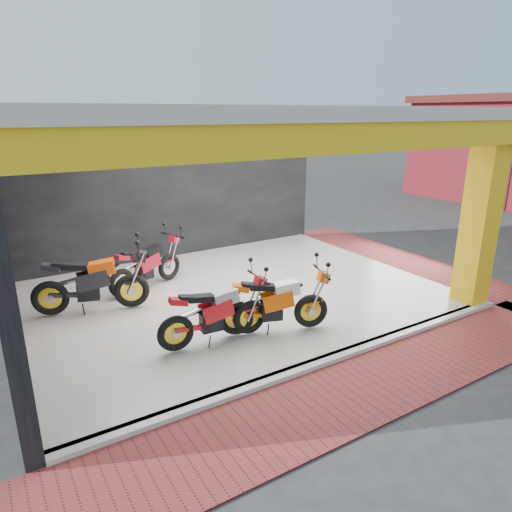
# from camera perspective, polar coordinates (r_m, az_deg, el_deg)

# --- Properties ---
(ground) EXTENTS (80.00, 80.00, 0.00)m
(ground) POSITION_cam_1_polar(r_m,az_deg,el_deg) (7.89, 4.42, -9.86)
(ground) COLOR #2D2D30
(ground) RESTS_ON ground
(showroom_floor) EXTENTS (8.00, 6.00, 0.10)m
(showroom_floor) POSITION_cam_1_polar(r_m,az_deg,el_deg) (9.40, -2.76, -4.82)
(showroom_floor) COLOR white
(showroom_floor) RESTS_ON ground
(showroom_ceiling) EXTENTS (8.40, 6.40, 0.20)m
(showroom_ceiling) POSITION_cam_1_polar(r_m,az_deg,el_deg) (8.69, -3.12, 17.37)
(showroom_ceiling) COLOR beige
(showroom_ceiling) RESTS_ON corner_column
(back_wall) EXTENTS (8.20, 0.20, 3.50)m
(back_wall) POSITION_cam_1_polar(r_m,az_deg,el_deg) (11.66, -10.36, 8.03)
(back_wall) COLOR black
(back_wall) RESTS_ON ground
(corner_column) EXTENTS (0.50, 0.50, 3.50)m
(corner_column) POSITION_cam_1_polar(r_m,az_deg,el_deg) (9.49, 26.25, 4.34)
(corner_column) COLOR yellow
(corner_column) RESTS_ON ground
(header_beam_front) EXTENTS (8.40, 0.30, 0.40)m
(header_beam_front) POSITION_cam_1_polar(r_m,az_deg,el_deg) (6.24, 10.71, 14.28)
(header_beam_front) COLOR yellow
(header_beam_front) RESTS_ON corner_column
(header_beam_right) EXTENTS (0.30, 6.40, 0.40)m
(header_beam_right) POSITION_cam_1_polar(r_m,az_deg,el_deg) (11.18, 15.90, 15.26)
(header_beam_right) COLOR yellow
(header_beam_right) RESTS_ON corner_column
(floor_kerb) EXTENTS (8.00, 0.20, 0.10)m
(floor_kerb) POSITION_cam_1_polar(r_m,az_deg,el_deg) (7.17, 9.32, -12.61)
(floor_kerb) COLOR white
(floor_kerb) RESTS_ON ground
(paver_front) EXTENTS (9.00, 1.40, 0.03)m
(paver_front) POSITION_cam_1_polar(r_m,az_deg,el_deg) (6.71, 13.80, -15.54)
(paver_front) COLOR maroon
(paver_front) RESTS_ON ground
(paver_right) EXTENTS (1.40, 7.00, 0.03)m
(paver_right) POSITION_cam_1_polar(r_m,az_deg,el_deg) (12.31, 17.17, -0.29)
(paver_right) COLOR maroon
(paver_right) RESTS_ON ground
(moto_hero) EXTENTS (2.10, 1.34, 1.20)m
(moto_hero) POSITION_cam_1_polar(r_m,az_deg,el_deg) (7.70, 6.93, -4.88)
(moto_hero) COLOR #FF5D0A
(moto_hero) RESTS_ON showroom_floor
(moto_row_a) EXTENTS (1.99, 0.86, 1.19)m
(moto_row_a) POSITION_cam_1_polar(r_m,az_deg,el_deg) (7.43, -0.84, -5.67)
(moto_row_a) COLOR red
(moto_row_a) RESTS_ON showroom_floor
(moto_row_b) EXTENTS (2.06, 1.36, 1.18)m
(moto_row_b) POSITION_cam_1_polar(r_m,az_deg,el_deg) (10.02, -10.90, 0.21)
(moto_row_b) COLOR #B01224
(moto_row_b) RESTS_ON showroom_floor
(moto_row_c) EXTENTS (2.32, 1.40, 1.33)m
(moto_row_c) POSITION_cam_1_polar(r_m,az_deg,el_deg) (8.71, -15.45, -2.26)
(moto_row_c) COLOR black
(moto_row_c) RESTS_ON showroom_floor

